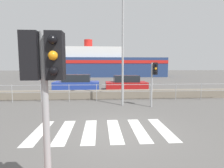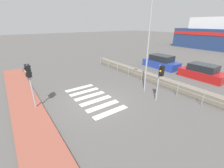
{
  "view_description": "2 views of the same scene",
  "coord_description": "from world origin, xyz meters",
  "px_view_note": "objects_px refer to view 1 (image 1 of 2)",
  "views": [
    {
      "loc": [
        -0.68,
        -6.18,
        2.37
      ],
      "look_at": [
        -0.11,
        2.0,
        1.5
      ],
      "focal_mm": 28.0,
      "sensor_mm": 36.0,
      "label": 1
    },
    {
      "loc": [
        8.02,
        -4.52,
        5.03
      ],
      "look_at": [
        0.38,
        1.0,
        1.2
      ],
      "focal_mm": 24.0,
      "sensor_mm": 36.0,
      "label": 2
    }
  ],
  "objects_px": {
    "parked_car_blue": "(77,84)",
    "traffic_light_far": "(154,75)",
    "streetlamp": "(123,34)",
    "parked_car_red": "(126,84)",
    "ferry_boat": "(100,64)",
    "traffic_light_near": "(44,74)"
  },
  "relations": [
    {
      "from": "streetlamp",
      "to": "parked_car_red",
      "type": "height_order",
      "value": "streetlamp"
    },
    {
      "from": "ferry_boat",
      "to": "streetlamp",
      "type": "bearing_deg",
      "value": -87.48
    },
    {
      "from": "traffic_light_far",
      "to": "parked_car_red",
      "type": "relative_size",
      "value": 0.63
    },
    {
      "from": "traffic_light_near",
      "to": "ferry_boat",
      "type": "distance_m",
      "value": 36.76
    },
    {
      "from": "traffic_light_near",
      "to": "parked_car_red",
      "type": "bearing_deg",
      "value": 76.74
    },
    {
      "from": "streetlamp",
      "to": "parked_car_blue",
      "type": "xyz_separation_m",
      "value": [
        -3.56,
        6.95,
        -3.48
      ]
    },
    {
      "from": "traffic_light_far",
      "to": "parked_car_blue",
      "type": "distance_m",
      "value": 9.06
    },
    {
      "from": "traffic_light_far",
      "to": "parked_car_red",
      "type": "bearing_deg",
      "value": 93.64
    },
    {
      "from": "ferry_boat",
      "to": "parked_car_blue",
      "type": "distance_m",
      "value": 22.62
    },
    {
      "from": "parked_car_blue",
      "to": "traffic_light_far",
      "type": "bearing_deg",
      "value": -54.09
    },
    {
      "from": "streetlamp",
      "to": "ferry_boat",
      "type": "xyz_separation_m",
      "value": [
        -1.29,
        29.37,
        -1.49
      ]
    },
    {
      "from": "traffic_light_near",
      "to": "streetlamp",
      "type": "height_order",
      "value": "streetlamp"
    },
    {
      "from": "ferry_boat",
      "to": "parked_car_blue",
      "type": "relative_size",
      "value": 6.17
    },
    {
      "from": "streetlamp",
      "to": "parked_car_blue",
      "type": "relative_size",
      "value": 1.57
    },
    {
      "from": "streetlamp",
      "to": "parked_car_red",
      "type": "bearing_deg",
      "value": 79.87
    },
    {
      "from": "streetlamp",
      "to": "parked_car_red",
      "type": "relative_size",
      "value": 1.68
    },
    {
      "from": "traffic_light_far",
      "to": "ferry_boat",
      "type": "distance_m",
      "value": 29.85
    },
    {
      "from": "traffic_light_far",
      "to": "parked_car_blue",
      "type": "xyz_separation_m",
      "value": [
        -5.27,
        7.27,
        -1.22
      ]
    },
    {
      "from": "ferry_boat",
      "to": "traffic_light_near",
      "type": "bearing_deg",
      "value": -91.31
    },
    {
      "from": "streetlamp",
      "to": "parked_car_red",
      "type": "distance_m",
      "value": 7.89
    },
    {
      "from": "traffic_light_far",
      "to": "parked_car_blue",
      "type": "height_order",
      "value": "traffic_light_far"
    },
    {
      "from": "traffic_light_far",
      "to": "ferry_boat",
      "type": "relative_size",
      "value": 0.1
    }
  ]
}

